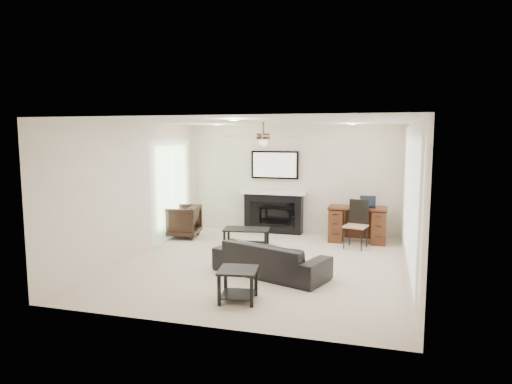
# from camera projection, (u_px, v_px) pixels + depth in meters

# --- Properties ---
(room_shell) EXTENTS (5.50, 5.54, 2.52)m
(room_shell) POSITION_uv_depth(u_px,v_px,m) (273.00, 169.00, 7.90)
(room_shell) COLOR beige
(room_shell) RESTS_ON ground
(sofa) EXTENTS (2.04, 1.34, 0.55)m
(sofa) POSITION_uv_depth(u_px,v_px,m) (271.00, 258.00, 7.42)
(sofa) COLOR black
(sofa) RESTS_ON ground
(armchair) EXTENTS (0.90, 0.88, 0.72)m
(armchair) POSITION_uv_depth(u_px,v_px,m) (181.00, 221.00, 10.16)
(armchair) COLOR black
(armchair) RESTS_ON ground
(coffee_table) EXTENTS (0.96, 0.62, 0.40)m
(coffee_table) POSITION_uv_depth(u_px,v_px,m) (246.00, 238.00, 9.20)
(coffee_table) COLOR black
(coffee_table) RESTS_ON ground
(end_table_near) EXTENTS (0.59, 0.59, 0.45)m
(end_table_near) POSITION_uv_depth(u_px,v_px,m) (238.00, 285.00, 6.27)
(end_table_near) COLOR black
(end_table_near) RESTS_ON ground
(end_table_left) EXTENTS (0.65, 0.65, 0.45)m
(end_table_left) POSITION_uv_depth(u_px,v_px,m) (134.00, 236.00, 9.33)
(end_table_left) COLOR black
(end_table_left) RESTS_ON ground
(fireplace_unit) EXTENTS (1.52, 0.34, 1.91)m
(fireplace_unit) POSITION_uv_depth(u_px,v_px,m) (273.00, 192.00, 10.54)
(fireplace_unit) COLOR black
(fireplace_unit) RESTS_ON ground
(desk) EXTENTS (1.22, 0.56, 0.76)m
(desk) POSITION_uv_depth(u_px,v_px,m) (357.00, 224.00, 9.69)
(desk) COLOR #3B160E
(desk) RESTS_ON ground
(desk_chair) EXTENTS (0.51, 0.53, 0.97)m
(desk_chair) POSITION_uv_depth(u_px,v_px,m) (356.00, 225.00, 9.15)
(desk_chair) COLOR black
(desk_chair) RESTS_ON ground
(laptop) EXTENTS (0.33, 0.24, 0.23)m
(laptop) POSITION_uv_depth(u_px,v_px,m) (368.00, 202.00, 9.55)
(laptop) COLOR black
(laptop) RESTS_ON desk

